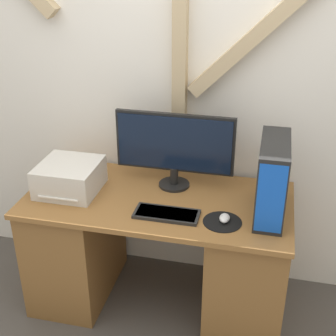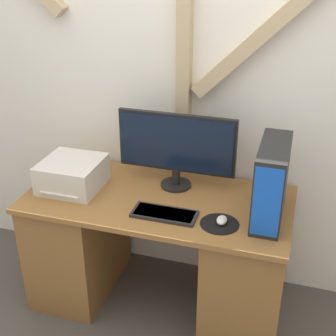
{
  "view_description": "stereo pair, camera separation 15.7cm",
  "coord_description": "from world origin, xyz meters",
  "px_view_note": "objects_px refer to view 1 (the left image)",
  "views": [
    {
      "loc": [
        0.59,
        -1.89,
        2.11
      ],
      "look_at": [
        0.06,
        0.37,
        0.96
      ],
      "focal_mm": 50.0,
      "sensor_mm": 36.0,
      "label": 1
    },
    {
      "loc": [
        0.74,
        -1.85,
        2.11
      ],
      "look_at": [
        0.06,
        0.37,
        0.96
      ],
      "focal_mm": 50.0,
      "sensor_mm": 36.0,
      "label": 2
    }
  ],
  "objects_px": {
    "monitor": "(175,146)",
    "printer": "(70,177)",
    "keyboard": "(167,214)",
    "mouse": "(225,218)",
    "computer_tower": "(272,179)"
  },
  "relations": [
    {
      "from": "monitor",
      "to": "printer",
      "type": "height_order",
      "value": "monitor"
    },
    {
      "from": "computer_tower",
      "to": "keyboard",
      "type": "bearing_deg",
      "value": -164.03
    },
    {
      "from": "keyboard",
      "to": "monitor",
      "type": "bearing_deg",
      "value": 95.58
    },
    {
      "from": "mouse",
      "to": "printer",
      "type": "xyz_separation_m",
      "value": [
        -0.93,
        0.13,
        0.06
      ]
    },
    {
      "from": "keyboard",
      "to": "computer_tower",
      "type": "relative_size",
      "value": 0.78
    },
    {
      "from": "keyboard",
      "to": "mouse",
      "type": "relative_size",
      "value": 4.2
    },
    {
      "from": "monitor",
      "to": "mouse",
      "type": "xyz_separation_m",
      "value": [
        0.34,
        -0.33,
        -0.24
      ]
    },
    {
      "from": "monitor",
      "to": "computer_tower",
      "type": "relative_size",
      "value": 1.56
    },
    {
      "from": "keyboard",
      "to": "mouse",
      "type": "distance_m",
      "value": 0.31
    },
    {
      "from": "monitor",
      "to": "keyboard",
      "type": "distance_m",
      "value": 0.43
    },
    {
      "from": "monitor",
      "to": "keyboard",
      "type": "xyz_separation_m",
      "value": [
        0.03,
        -0.34,
        -0.25
      ]
    },
    {
      "from": "monitor",
      "to": "mouse",
      "type": "bearing_deg",
      "value": -43.83
    },
    {
      "from": "monitor",
      "to": "printer",
      "type": "distance_m",
      "value": 0.64
    },
    {
      "from": "monitor",
      "to": "computer_tower",
      "type": "distance_m",
      "value": 0.6
    },
    {
      "from": "keyboard",
      "to": "printer",
      "type": "bearing_deg",
      "value": 166.84
    }
  ]
}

